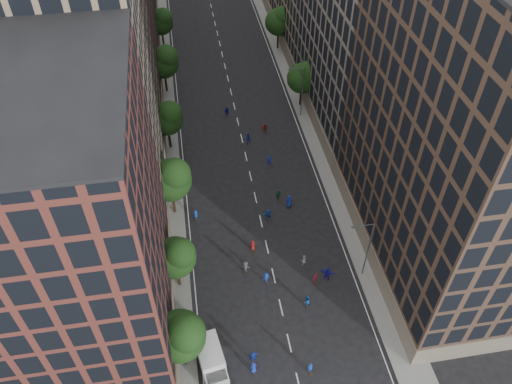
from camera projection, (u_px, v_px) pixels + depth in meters
ground at (242, 140)px, 78.79m from camera, size 240.00×240.00×0.00m
sidewalk_left at (164, 119)px, 82.63m from camera, size 4.00×105.00×0.15m
sidewalk_right at (305, 106)px, 85.42m from camera, size 4.00×105.00×0.15m
bldg_left_a at (79, 227)px, 45.63m from camera, size 14.00×22.00×30.00m
bldg_left_b at (92, 72)px, 61.17m from camera, size 14.00×26.00×34.00m
bldg_left_c at (107, 14)px, 79.49m from camera, size 14.00×20.00×28.00m
bldg_right_a at (458, 133)px, 50.77m from camera, size 14.00×30.00×36.00m
bldg_right_b at (366, 20)px, 72.28m from camera, size 14.00×28.00×33.00m
tree_left_0 at (181, 335)px, 47.84m from camera, size 5.20×5.20×8.83m
tree_left_1 at (177, 256)px, 55.18m from camera, size 4.80×4.80×8.21m
tree_left_2 at (171, 178)px, 63.07m from camera, size 5.60×5.60×9.45m
tree_left_3 at (168, 117)px, 73.34m from camera, size 5.00×5.00×8.58m
tree_left_4 at (164, 61)px, 84.42m from camera, size 5.40×5.40×9.08m
tree_left_5 at (161, 21)px, 96.01m from camera, size 4.80×4.80×8.33m
tree_right_a at (303, 77)px, 81.71m from camera, size 5.00×5.00×8.39m
tree_right_b at (280, 20)px, 95.59m from camera, size 5.20×5.20×8.83m
streetlamp_near at (367, 247)px, 56.63m from camera, size 2.64×0.22×9.06m
streetlamp_far at (301, 89)px, 79.91m from camera, size 2.64×0.22×9.06m
cargo_van at (211, 360)px, 50.73m from camera, size 3.35×5.70×2.87m
skater_0 at (253, 368)px, 50.88m from camera, size 0.91×0.71×1.65m
skater_1 at (310, 368)px, 50.86m from camera, size 0.65×0.47×1.65m
skater_2 at (307, 301)px, 56.48m from camera, size 1.08×0.98×1.80m
skater_3 at (266, 278)px, 58.91m from camera, size 1.13×0.88×1.54m
skater_4 at (253, 357)px, 51.68m from camera, size 1.11×0.65×1.77m
skater_5 at (327, 274)px, 59.13m from camera, size 1.81×1.24×1.88m
skater_6 at (253, 245)px, 62.44m from camera, size 0.89×0.72×1.57m
skater_7 at (315, 278)px, 58.93m from camera, size 0.62×0.48×1.52m
skater_8 at (303, 261)px, 60.70m from camera, size 0.83×0.67×1.63m
skater_9 at (246, 267)px, 59.94m from camera, size 1.23×0.89×1.70m
skater_10 at (278, 195)px, 68.80m from camera, size 0.99×0.43×1.68m
skater_11 at (268, 215)px, 66.15m from camera, size 1.58×0.71×1.65m
skater_12 at (289, 201)px, 67.78m from camera, size 0.93×0.63×1.85m
skater_13 at (196, 215)px, 66.12m from camera, size 0.65×0.46×1.66m
skater_14 at (248, 138)px, 77.59m from camera, size 1.06×0.90×1.89m
skater_15 at (269, 161)px, 73.88m from camera, size 1.13×0.72×1.66m
skater_16 at (227, 112)px, 82.72m from camera, size 1.17×0.74×1.86m
skater_17 at (265, 128)px, 79.73m from camera, size 1.50×0.61×1.57m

